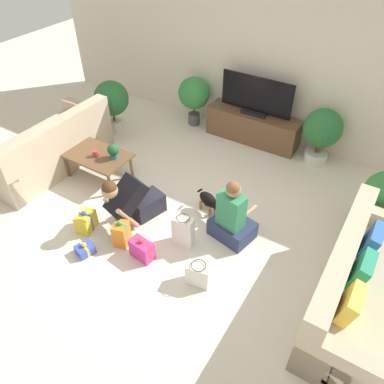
{
  "coord_description": "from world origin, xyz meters",
  "views": [
    {
      "loc": [
        2.06,
        -2.94,
        3.55
      ],
      "look_at": [
        0.14,
        0.16,
        0.45
      ],
      "focal_mm": 35.0,
      "sensor_mm": 36.0,
      "label": 1
    }
  ],
  "objects_px": {
    "gift_box_b": "(86,221)",
    "gift_box_d": "(85,249)",
    "dog": "(211,201)",
    "gift_bag_a": "(198,274)",
    "potted_plant_back_left": "(194,94)",
    "tv_console": "(253,127)",
    "gift_bag_b": "(183,231)",
    "coffee_table": "(97,157)",
    "tv": "(256,98)",
    "sofa_right": "(365,292)",
    "gift_box_c": "(121,234)",
    "gift_box_a": "(142,249)",
    "potted_plant_corner_right": "(384,194)",
    "mug": "(95,153)",
    "potted_plant_back_right": "(322,131)",
    "person_kneeling": "(132,200)",
    "sofa_left": "(49,149)",
    "tabletop_plant": "(113,151)",
    "potted_plant_corner_left": "(112,100)",
    "person_sitting": "(232,218)"
  },
  "relations": [
    {
      "from": "gift_box_b",
      "to": "gift_box_d",
      "type": "height_order",
      "value": "gift_box_b"
    },
    {
      "from": "dog",
      "to": "gift_bag_a",
      "type": "relative_size",
      "value": 1.59
    },
    {
      "from": "potted_plant_back_left",
      "to": "gift_box_b",
      "type": "height_order",
      "value": "potted_plant_back_left"
    },
    {
      "from": "tv_console",
      "to": "gift_bag_b",
      "type": "bearing_deg",
      "value": -83.68
    },
    {
      "from": "coffee_table",
      "to": "tv",
      "type": "height_order",
      "value": "tv"
    },
    {
      "from": "sofa_right",
      "to": "gift_box_c",
      "type": "relative_size",
      "value": 5.31
    },
    {
      "from": "sofa_right",
      "to": "gift_box_a",
      "type": "xyz_separation_m",
      "value": [
        -2.39,
        -0.62,
        -0.18
      ]
    },
    {
      "from": "potted_plant_corner_right",
      "to": "mug",
      "type": "distance_m",
      "value": 3.9
    },
    {
      "from": "gift_bag_b",
      "to": "gift_box_c",
      "type": "bearing_deg",
      "value": -148.23
    },
    {
      "from": "dog",
      "to": "gift_box_d",
      "type": "height_order",
      "value": "dog"
    },
    {
      "from": "potted_plant_back_right",
      "to": "gift_box_a",
      "type": "height_order",
      "value": "potted_plant_back_right"
    },
    {
      "from": "potted_plant_back_right",
      "to": "potted_plant_corner_right",
      "type": "distance_m",
      "value": 1.52
    },
    {
      "from": "potted_plant_back_right",
      "to": "person_kneeling",
      "type": "relative_size",
      "value": 1.09
    },
    {
      "from": "potted_plant_back_right",
      "to": "gift_box_d",
      "type": "relative_size",
      "value": 3.7
    },
    {
      "from": "sofa_left",
      "to": "tabletop_plant",
      "type": "relative_size",
      "value": 9.02
    },
    {
      "from": "potted_plant_corner_right",
      "to": "potted_plant_corner_left",
      "type": "xyz_separation_m",
      "value": [
        -4.47,
        0.13,
        0.03
      ]
    },
    {
      "from": "gift_box_b",
      "to": "tabletop_plant",
      "type": "height_order",
      "value": "tabletop_plant"
    },
    {
      "from": "potted_plant_back_left",
      "to": "tabletop_plant",
      "type": "xyz_separation_m",
      "value": [
        -0.1,
        -2.05,
        -0.06
      ]
    },
    {
      "from": "tv",
      "to": "gift_bag_b",
      "type": "distance_m",
      "value": 2.72
    },
    {
      "from": "dog",
      "to": "tabletop_plant",
      "type": "relative_size",
      "value": 2.22
    },
    {
      "from": "gift_bag_b",
      "to": "tabletop_plant",
      "type": "xyz_separation_m",
      "value": [
        -1.54,
        0.55,
        0.32
      ]
    },
    {
      "from": "tv_console",
      "to": "gift_bag_a",
      "type": "height_order",
      "value": "tv_console"
    },
    {
      "from": "sofa_left",
      "to": "mug",
      "type": "xyz_separation_m",
      "value": [
        0.87,
        0.14,
        0.14
      ]
    },
    {
      "from": "potted_plant_back_right",
      "to": "mug",
      "type": "height_order",
      "value": "potted_plant_back_right"
    },
    {
      "from": "tv",
      "to": "gift_bag_a",
      "type": "distance_m",
      "value": 3.22
    },
    {
      "from": "potted_plant_back_right",
      "to": "tabletop_plant",
      "type": "relative_size",
      "value": 4.12
    },
    {
      "from": "sofa_right",
      "to": "gift_box_d",
      "type": "distance_m",
      "value": 3.17
    },
    {
      "from": "gift_box_d",
      "to": "tv_console",
      "type": "bearing_deg",
      "value": 79.4
    },
    {
      "from": "potted_plant_back_left",
      "to": "gift_box_a",
      "type": "distance_m",
      "value": 3.28
    },
    {
      "from": "gift_bag_b",
      "to": "mug",
      "type": "distance_m",
      "value": 1.87
    },
    {
      "from": "coffee_table",
      "to": "mug",
      "type": "distance_m",
      "value": 0.1
    },
    {
      "from": "potted_plant_corner_right",
      "to": "potted_plant_corner_left",
      "type": "bearing_deg",
      "value": 178.39
    },
    {
      "from": "potted_plant_back_left",
      "to": "person_sitting",
      "type": "relative_size",
      "value": 0.99
    },
    {
      "from": "potted_plant_corner_left",
      "to": "gift_box_d",
      "type": "bearing_deg",
      "value": -56.66
    },
    {
      "from": "person_kneeling",
      "to": "gift_box_a",
      "type": "bearing_deg",
      "value": -27.62
    },
    {
      "from": "person_sitting",
      "to": "gift_bag_a",
      "type": "distance_m",
      "value": 0.85
    },
    {
      "from": "sofa_right",
      "to": "gift_box_b",
      "type": "height_order",
      "value": "sofa_right"
    },
    {
      "from": "gift_box_a",
      "to": "gift_box_b",
      "type": "relative_size",
      "value": 0.99
    },
    {
      "from": "sofa_right",
      "to": "tv_console",
      "type": "relative_size",
      "value": 1.27
    },
    {
      "from": "potted_plant_corner_left",
      "to": "person_sitting",
      "type": "relative_size",
      "value": 1.02
    },
    {
      "from": "sofa_left",
      "to": "gift_box_a",
      "type": "height_order",
      "value": "sofa_left"
    },
    {
      "from": "potted_plant_corner_left",
      "to": "person_kneeling",
      "type": "distance_m",
      "value": 2.42
    },
    {
      "from": "gift_box_c",
      "to": "tabletop_plant",
      "type": "height_order",
      "value": "tabletop_plant"
    },
    {
      "from": "potted_plant_corner_left",
      "to": "mug",
      "type": "bearing_deg",
      "value": -59.12
    },
    {
      "from": "coffee_table",
      "to": "person_kneeling",
      "type": "relative_size",
      "value": 1.14
    },
    {
      "from": "person_kneeling",
      "to": "tabletop_plant",
      "type": "relative_size",
      "value": 3.79
    },
    {
      "from": "sofa_right",
      "to": "tv",
      "type": "height_order",
      "value": "tv"
    },
    {
      "from": "potted_plant_corner_left",
      "to": "gift_bag_b",
      "type": "height_order",
      "value": "potted_plant_corner_left"
    },
    {
      "from": "potted_plant_back_left",
      "to": "gift_box_b",
      "type": "distance_m",
      "value": 3.09
    },
    {
      "from": "potted_plant_back_left",
      "to": "gift_bag_a",
      "type": "height_order",
      "value": "potted_plant_back_left"
    }
  ]
}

